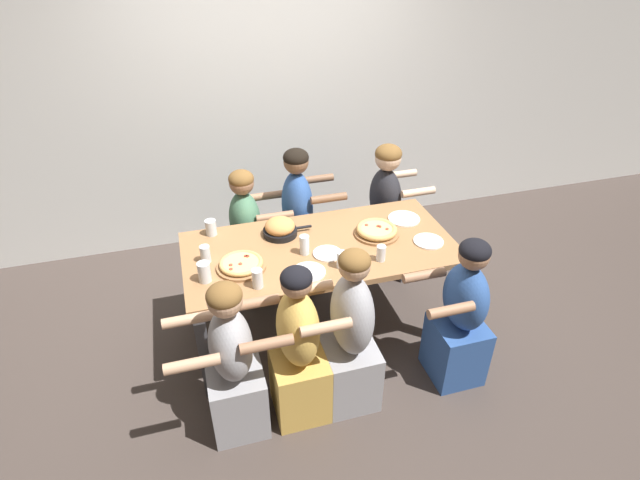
% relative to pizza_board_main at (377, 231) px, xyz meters
% --- Properties ---
extents(ground_plane, '(18.00, 18.00, 0.00)m').
position_rel_pizza_board_main_xyz_m(ground_plane, '(-0.42, -0.03, -0.78)').
color(ground_plane, '#423833').
rests_on(ground_plane, ground).
extents(restaurant_back_panel, '(10.00, 0.06, 3.20)m').
position_rel_pizza_board_main_xyz_m(restaurant_back_panel, '(-0.42, 1.52, 0.82)').
color(restaurant_back_panel, silver).
rests_on(restaurant_back_panel, ground).
extents(dining_table, '(1.82, 0.88, 0.75)m').
position_rel_pizza_board_main_xyz_m(dining_table, '(-0.42, -0.03, -0.12)').
color(dining_table, '#996B42').
rests_on(dining_table, ground).
extents(pizza_board_main, '(0.31, 0.31, 0.06)m').
position_rel_pizza_board_main_xyz_m(pizza_board_main, '(0.00, 0.00, 0.00)').
color(pizza_board_main, '#996B42').
rests_on(pizza_board_main, dining_table).
extents(pizza_board_second, '(0.31, 0.31, 0.05)m').
position_rel_pizza_board_main_xyz_m(pizza_board_second, '(-0.97, -0.13, -0.01)').
color(pizza_board_second, '#996B42').
rests_on(pizza_board_second, dining_table).
extents(skillet_bowl, '(0.34, 0.24, 0.13)m').
position_rel_pizza_board_main_xyz_m(skillet_bowl, '(-0.65, 0.18, 0.02)').
color(skillet_bowl, black).
rests_on(skillet_bowl, dining_table).
extents(empty_plate_a, '(0.23, 0.23, 0.02)m').
position_rel_pizza_board_main_xyz_m(empty_plate_a, '(0.27, 0.14, -0.03)').
color(empty_plate_a, white).
rests_on(empty_plate_a, dining_table).
extents(empty_plate_b, '(0.19, 0.19, 0.02)m').
position_rel_pizza_board_main_xyz_m(empty_plate_b, '(-0.40, -0.14, -0.03)').
color(empty_plate_b, white).
rests_on(empty_plate_b, dining_table).
extents(empty_plate_c, '(0.21, 0.21, 0.02)m').
position_rel_pizza_board_main_xyz_m(empty_plate_c, '(-0.57, -0.30, -0.03)').
color(empty_plate_c, white).
rests_on(empty_plate_c, dining_table).
extents(empty_plate_d, '(0.20, 0.20, 0.02)m').
position_rel_pizza_board_main_xyz_m(empty_plate_d, '(0.31, -0.19, -0.03)').
color(empty_plate_d, white).
rests_on(empty_plate_d, dining_table).
extents(drinking_glass_a, '(0.08, 0.08, 0.13)m').
position_rel_pizza_board_main_xyz_m(drinking_glass_a, '(-1.20, -0.20, 0.03)').
color(drinking_glass_a, silver).
rests_on(drinking_glass_a, dining_table).
extents(drinking_glass_b, '(0.06, 0.06, 0.11)m').
position_rel_pizza_board_main_xyz_m(drinking_glass_b, '(-0.36, -0.30, 0.02)').
color(drinking_glass_b, silver).
rests_on(drinking_glass_b, dining_table).
extents(drinking_glass_c, '(0.06, 0.06, 0.11)m').
position_rel_pizza_board_main_xyz_m(drinking_glass_c, '(-0.09, -0.30, 0.02)').
color(drinking_glass_c, silver).
rests_on(drinking_glass_c, dining_table).
extents(drinking_glass_d, '(0.06, 0.06, 0.13)m').
position_rel_pizza_board_main_xyz_m(drinking_glass_d, '(-0.54, -0.09, 0.03)').
color(drinking_glass_d, silver).
rests_on(drinking_glass_d, dining_table).
extents(drinking_glass_e, '(0.06, 0.06, 0.12)m').
position_rel_pizza_board_main_xyz_m(drinking_glass_e, '(-1.18, 0.00, 0.02)').
color(drinking_glass_e, silver).
rests_on(drinking_glass_e, dining_table).
extents(drinking_glass_f, '(0.07, 0.07, 0.12)m').
position_rel_pizza_board_main_xyz_m(drinking_glass_f, '(-0.90, -0.35, 0.02)').
color(drinking_glass_f, silver).
rests_on(drinking_glass_f, dining_table).
extents(drinking_glass_g, '(0.08, 0.08, 0.11)m').
position_rel_pizza_board_main_xyz_m(drinking_glass_g, '(-1.11, 0.32, 0.02)').
color(drinking_glass_g, silver).
rests_on(drinking_glass_g, dining_table).
extents(diner_near_right, '(0.51, 0.40, 1.07)m').
position_rel_pizza_board_main_xyz_m(diner_near_right, '(0.31, -0.70, -0.29)').
color(diner_near_right, '#2D5193').
rests_on(diner_near_right, ground).
extents(diner_near_midleft, '(0.51, 0.40, 1.09)m').
position_rel_pizza_board_main_xyz_m(diner_near_midleft, '(-0.75, -0.70, -0.29)').
color(diner_near_midleft, gold).
rests_on(diner_near_midleft, ground).
extents(diner_far_right, '(0.51, 0.40, 1.13)m').
position_rel_pizza_board_main_xyz_m(diner_far_right, '(0.33, 0.63, -0.25)').
color(diner_far_right, '#232328').
rests_on(diner_far_right, ground).
extents(diner_far_midleft, '(0.51, 0.40, 1.06)m').
position_rel_pizza_board_main_xyz_m(diner_far_midleft, '(-0.83, 0.63, -0.30)').
color(diner_far_midleft, '#477556').
rests_on(diner_far_midleft, ground).
extents(diner_near_center, '(0.51, 0.40, 1.14)m').
position_rel_pizza_board_main_xyz_m(diner_near_center, '(-0.43, -0.70, -0.26)').
color(diner_near_center, '#99999E').
rests_on(diner_near_center, ground).
extents(diner_near_left, '(0.51, 0.40, 1.06)m').
position_rel_pizza_board_main_xyz_m(diner_near_left, '(-1.13, -0.70, -0.30)').
color(diner_near_left, '#99999E').
rests_on(diner_near_left, ground).
extents(diner_far_center, '(0.51, 0.40, 1.18)m').
position_rel_pizza_board_main_xyz_m(diner_far_center, '(-0.41, 0.63, -0.24)').
color(diner_far_center, '#2D5193').
rests_on(diner_far_center, ground).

